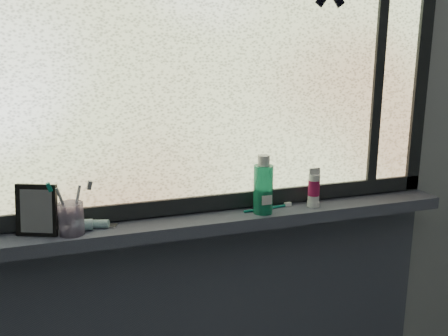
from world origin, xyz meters
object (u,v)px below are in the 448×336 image
vanity_mirror (37,210)px  mouthwash_bottle (263,184)px  cream_tube (314,186)px  toothbrush_cup (71,219)px

vanity_mirror → mouthwash_bottle: 0.68m
mouthwash_bottle → vanity_mirror: bearing=177.8°
mouthwash_bottle → cream_tube: size_ratio=1.66×
toothbrush_cup → cream_tube: bearing=0.5°
toothbrush_cup → cream_tube: cream_tube is taller
vanity_mirror → mouthwash_bottle: size_ratio=0.94×
vanity_mirror → cream_tube: vanity_mirror is taller
mouthwash_bottle → cream_tube: bearing=2.4°
toothbrush_cup → mouthwash_bottle: 0.59m
toothbrush_cup → mouthwash_bottle: size_ratio=0.60×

